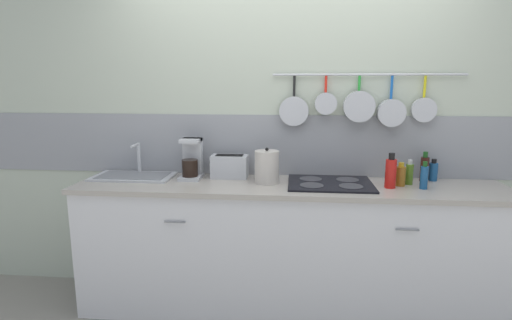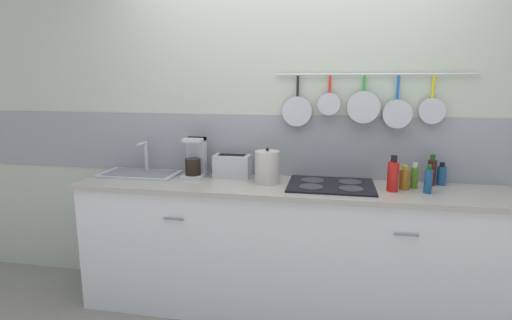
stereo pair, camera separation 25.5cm
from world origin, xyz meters
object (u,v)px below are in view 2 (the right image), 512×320
at_px(bottle_vinegar, 414,177).
at_px(bottle_hot_sauce, 428,181).
at_px(toaster, 232,166).
at_px(bottle_dish_soap, 432,172).
at_px(bottle_olive_oil, 404,179).
at_px(bottle_sesame_oil, 393,175).
at_px(kettle, 267,167).
at_px(bottle_cooking_wine, 441,175).
at_px(coffee_maker, 195,160).

xyz_separation_m(bottle_vinegar, bottle_hot_sauce, (0.06, -0.11, 0.01)).
bearing_deg(toaster, bottle_vinegar, -3.59).
relative_size(toaster, bottle_dish_soap, 1.33).
bearing_deg(bottle_olive_oil, bottle_hot_sauce, -26.56).
bearing_deg(bottle_sesame_oil, bottle_olive_oil, 36.56).
height_order(bottle_olive_oil, bottle_dish_soap, bottle_dish_soap).
bearing_deg(bottle_vinegar, bottle_sesame_oil, -144.57).
height_order(toaster, kettle, kettle).
bearing_deg(bottle_vinegar, bottle_olive_oil, -145.89).
distance_m(toaster, kettle, 0.31).
relative_size(kettle, bottle_dish_soap, 1.18).
relative_size(kettle, bottle_sesame_oil, 1.07).
height_order(bottle_vinegar, bottle_cooking_wine, bottle_vinegar).
distance_m(coffee_maker, bottle_olive_oil, 1.47).
bearing_deg(toaster, bottle_dish_soap, 0.76).
xyz_separation_m(bottle_vinegar, bottle_dish_soap, (0.13, 0.10, 0.02)).
relative_size(bottle_vinegar, bottle_dish_soap, 0.81).
bearing_deg(bottle_sesame_oil, bottle_dish_soap, 36.29).
xyz_separation_m(bottle_sesame_oil, bottle_cooking_wine, (0.35, 0.23, -0.03)).
bearing_deg(bottle_dish_soap, bottle_hot_sauce, -107.26).
distance_m(kettle, bottle_olive_oil, 0.91).
bearing_deg(coffee_maker, toaster, 7.12).
distance_m(coffee_maker, bottle_dish_soap, 1.66).
height_order(bottle_sesame_oil, bottle_cooking_wine, bottle_sesame_oil).
distance_m(kettle, bottle_vinegar, 0.98).
xyz_separation_m(kettle, bottle_hot_sauce, (1.04, -0.06, -0.03)).
bearing_deg(bottle_olive_oil, bottle_dish_soap, 36.18).
xyz_separation_m(coffee_maker, bottle_hot_sauce, (1.59, -0.16, -0.04)).
bearing_deg(bottle_dish_soap, bottle_sesame_oil, -143.71).
bearing_deg(coffee_maker, kettle, -9.75).
bearing_deg(bottle_cooking_wine, bottle_sesame_oil, -146.53).
bearing_deg(bottle_cooking_wine, bottle_olive_oil, -147.50).
bearing_deg(bottle_hot_sauce, toaster, 171.69).
xyz_separation_m(kettle, bottle_dish_soap, (1.10, 0.15, -0.02)).
relative_size(coffee_maker, bottle_dish_soap, 1.37).
distance_m(toaster, bottle_sesame_oil, 1.12).
bearing_deg(kettle, bottle_dish_soap, 7.65).
bearing_deg(bottle_dish_soap, kettle, -172.35).
relative_size(bottle_olive_oil, bottle_cooking_wine, 1.02).
height_order(coffee_maker, bottle_hot_sauce, coffee_maker).
distance_m(bottle_olive_oil, bottle_vinegar, 0.09).
xyz_separation_m(coffee_maker, toaster, (0.27, 0.03, -0.04)).
bearing_deg(bottle_hot_sauce, bottle_dish_soap, 72.74).
bearing_deg(bottle_hot_sauce, bottle_cooking_wine, 60.14).
xyz_separation_m(coffee_maker, bottle_cooking_wine, (1.73, 0.08, -0.05)).
distance_m(kettle, bottle_hot_sauce, 1.04).
xyz_separation_m(kettle, bottle_olive_oil, (0.91, 0.00, -0.04)).
distance_m(kettle, bottle_cooking_wine, 1.19).
relative_size(bottle_olive_oil, bottle_vinegar, 0.93).
distance_m(bottle_vinegar, bottle_cooking_wine, 0.23).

